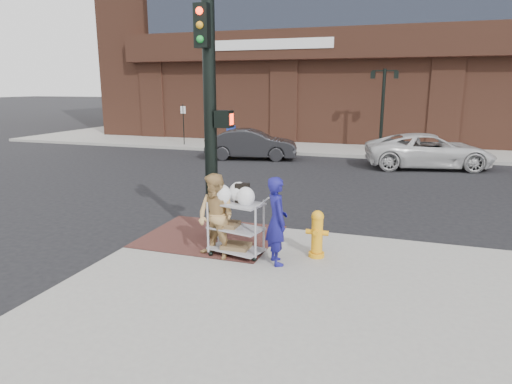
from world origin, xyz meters
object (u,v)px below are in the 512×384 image
(utility_cart, at_px, (236,223))
(pedestrian_tan, at_px, (216,217))
(traffic_signal_pole, at_px, (211,112))
(woman_blue, at_px, (277,221))
(fire_hydrant, at_px, (317,233))
(sedan_dark, at_px, (251,144))
(minivan_white, at_px, (429,151))
(lamp_post, at_px, (383,101))

(utility_cart, bearing_deg, pedestrian_tan, -141.75)
(traffic_signal_pole, bearing_deg, woman_blue, -27.88)
(traffic_signal_pole, height_order, pedestrian_tan, traffic_signal_pole)
(woman_blue, bearing_deg, fire_hydrant, -80.98)
(traffic_signal_pole, bearing_deg, sedan_dark, 105.13)
(pedestrian_tan, height_order, minivan_white, pedestrian_tan)
(lamp_post, relative_size, sedan_dark, 0.95)
(minivan_white, height_order, utility_cart, utility_cart)
(minivan_white, bearing_deg, traffic_signal_pole, 145.13)
(sedan_dark, bearing_deg, traffic_signal_pole, -176.94)
(woman_blue, xyz_separation_m, fire_hydrant, (0.64, 0.56, -0.35))
(traffic_signal_pole, height_order, woman_blue, traffic_signal_pole)
(pedestrian_tan, distance_m, utility_cart, 0.43)
(lamp_post, distance_m, pedestrian_tan, 16.40)
(traffic_signal_pole, xyz_separation_m, woman_blue, (1.65, -0.87, -1.87))
(woman_blue, bearing_deg, minivan_white, -45.50)
(lamp_post, bearing_deg, woman_blue, -92.93)
(fire_hydrant, bearing_deg, utility_cart, -164.78)
(woman_blue, distance_m, utility_cart, 0.88)
(woman_blue, distance_m, fire_hydrant, 0.92)
(sedan_dark, height_order, fire_hydrant, sedan_dark)
(lamp_post, height_order, minivan_white, lamp_post)
(minivan_white, relative_size, fire_hydrant, 5.58)
(lamp_post, bearing_deg, utility_cart, -95.99)
(lamp_post, height_order, pedestrian_tan, lamp_post)
(lamp_post, relative_size, fire_hydrant, 4.36)
(traffic_signal_pole, xyz_separation_m, utility_cart, (0.80, -0.72, -2.04))
(lamp_post, bearing_deg, fire_hydrant, -90.67)
(lamp_post, xyz_separation_m, traffic_signal_pole, (-2.48, -15.23, 0.21))
(pedestrian_tan, bearing_deg, minivan_white, 92.20)
(pedestrian_tan, relative_size, minivan_white, 0.32)
(woman_blue, xyz_separation_m, utility_cart, (-0.85, 0.15, -0.17))
(woman_blue, xyz_separation_m, sedan_dark, (-4.75, 12.31, -0.27))
(sedan_dark, bearing_deg, pedestrian_tan, -175.94)
(traffic_signal_pole, xyz_separation_m, sedan_dark, (-3.09, 11.44, -2.14))
(minivan_white, relative_size, utility_cart, 3.61)
(sedan_dark, relative_size, minivan_white, 0.82)
(sedan_dark, relative_size, utility_cart, 2.95)
(pedestrian_tan, xyz_separation_m, fire_hydrant, (1.80, 0.65, -0.34))
(lamp_post, xyz_separation_m, minivan_white, (2.17, -3.67, -1.91))
(pedestrian_tan, relative_size, utility_cart, 1.14)
(lamp_post, distance_m, utility_cart, 16.14)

